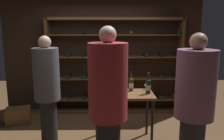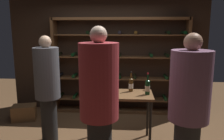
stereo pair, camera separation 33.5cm
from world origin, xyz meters
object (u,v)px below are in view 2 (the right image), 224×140
(wine_crate, at_px, (24,112))
(wine_bottle_black_capsule, at_px, (148,87))
(wine_rack, at_px, (120,67))
(wine_bottle_amber_reserve, at_px, (99,87))
(person_guest_plum_blouse, at_px, (47,85))
(person_guest_blue_shirt, at_px, (189,103))
(wine_bottle_green_slim, at_px, (131,84))
(wine_glass_stemmed_right, at_px, (147,85))
(tasting_table, at_px, (124,100))
(person_bystander_dark_jacket, at_px, (99,100))

(wine_crate, xyz_separation_m, wine_bottle_black_capsule, (2.55, -0.82, 0.84))
(wine_rack, xyz_separation_m, wine_bottle_amber_reserve, (-0.28, -1.53, -0.08))
(person_guest_plum_blouse, xyz_separation_m, wine_bottle_amber_reserve, (0.87, -0.03, -0.01))
(wine_rack, relative_size, person_guest_blue_shirt, 1.62)
(wine_rack, height_order, wine_bottle_amber_reserve, wine_rack)
(person_guest_plum_blouse, height_order, wine_bottle_black_capsule, person_guest_plum_blouse)
(wine_rack, xyz_separation_m, wine_crate, (-2.03, -0.63, -0.92))
(wine_bottle_green_slim, height_order, wine_glass_stemmed_right, wine_bottle_green_slim)
(tasting_table, distance_m, wine_glass_stemmed_right, 0.52)
(person_bystander_dark_jacket, height_order, wine_glass_stemmed_right, person_bystander_dark_jacket)
(person_bystander_dark_jacket, height_order, wine_crate, person_bystander_dark_jacket)
(person_bystander_dark_jacket, xyz_separation_m, wine_bottle_green_slim, (0.40, 1.17, -0.10))
(wine_rack, bearing_deg, person_guest_blue_shirt, -67.89)
(wine_rack, xyz_separation_m, wine_bottle_black_capsule, (0.51, -1.45, -0.08))
(wine_bottle_amber_reserve, distance_m, wine_bottle_green_slim, 0.58)
(tasting_table, distance_m, person_guest_blue_shirt, 1.26)
(person_bystander_dark_jacket, height_order, person_guest_blue_shirt, person_bystander_dark_jacket)
(wine_glass_stemmed_right, bearing_deg, wine_bottle_black_capsule, -93.36)
(person_bystander_dark_jacket, height_order, wine_bottle_green_slim, person_bystander_dark_jacket)
(wine_glass_stemmed_right, bearing_deg, person_guest_plum_blouse, -169.71)
(wine_bottle_black_capsule, bearing_deg, wine_crate, 162.15)
(tasting_table, bearing_deg, wine_crate, 159.67)
(tasting_table, distance_m, person_guest_plum_blouse, 1.31)
(person_bystander_dark_jacket, xyz_separation_m, person_guest_blue_shirt, (1.11, 0.12, -0.05))
(wine_rack, height_order, wine_bottle_green_slim, wine_rack)
(person_guest_blue_shirt, xyz_separation_m, wine_crate, (-2.98, 1.71, -0.88))
(person_guest_blue_shirt, relative_size, wine_crate, 3.94)
(wine_crate, bearing_deg, tasting_table, -20.33)
(tasting_table, xyz_separation_m, person_bystander_dark_jacket, (-0.28, -1.03, 0.34))
(wine_rack, distance_m, wine_glass_stemmed_right, 1.31)
(person_guest_blue_shirt, xyz_separation_m, person_guest_plum_blouse, (-2.11, 0.84, -0.02))
(person_guest_plum_blouse, xyz_separation_m, wine_crate, (-0.88, 0.87, -0.85))
(tasting_table, bearing_deg, person_guest_blue_shirt, -47.62)
(person_bystander_dark_jacket, bearing_deg, person_guest_plum_blouse, 59.19)
(wine_crate, relative_size, wine_bottle_amber_reserve, 1.31)
(tasting_table, xyz_separation_m, wine_bottle_green_slim, (0.12, 0.14, 0.24))
(wine_crate, bearing_deg, wine_glass_stemmed_right, -12.43)
(person_guest_plum_blouse, xyz_separation_m, wine_bottle_black_capsule, (1.67, 0.05, -0.02))
(person_guest_blue_shirt, xyz_separation_m, wine_bottle_amber_reserve, (-1.23, 0.80, -0.03))
(wine_bottle_amber_reserve, distance_m, wine_bottle_black_capsule, 0.80)
(person_guest_blue_shirt, bearing_deg, wine_bottle_amber_reserve, 168.49)
(person_guest_plum_blouse, relative_size, wine_bottle_amber_reserve, 4.98)
(wine_bottle_amber_reserve, bearing_deg, wine_crate, 152.71)
(person_guest_blue_shirt, bearing_deg, tasting_table, 153.96)
(wine_rack, height_order, person_guest_plum_blouse, wine_rack)
(wine_rack, xyz_separation_m, tasting_table, (0.12, -1.43, -0.33))
(person_guest_plum_blouse, height_order, wine_bottle_green_slim, person_guest_plum_blouse)
(wine_bottle_amber_reserve, bearing_deg, wine_bottle_black_capsule, 5.92)
(wine_rack, height_order, tasting_table, wine_rack)
(wine_rack, height_order, wine_glass_stemmed_right, wine_rack)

